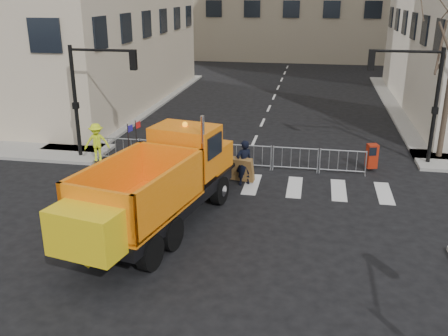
% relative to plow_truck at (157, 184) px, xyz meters
% --- Properties ---
extents(ground, '(120.00, 120.00, 0.00)m').
position_rel_plow_truck_xyz_m(ground, '(1.87, -0.74, -1.68)').
color(ground, black).
rests_on(ground, ground).
extents(sidewalk_back, '(64.00, 5.00, 0.15)m').
position_rel_plow_truck_xyz_m(sidewalk_back, '(1.87, 7.76, -1.60)').
color(sidewalk_back, gray).
rests_on(sidewalk_back, ground).
extents(traffic_light_left, '(0.18, 0.18, 5.40)m').
position_rel_plow_truck_xyz_m(traffic_light_left, '(-6.13, 6.76, 1.02)').
color(traffic_light_left, black).
rests_on(traffic_light_left, ground).
extents(traffic_light_right, '(0.18, 0.18, 5.40)m').
position_rel_plow_truck_xyz_m(traffic_light_right, '(10.37, 8.76, 1.02)').
color(traffic_light_right, black).
rests_on(traffic_light_right, ground).
extents(crowd_barriers, '(12.60, 0.60, 1.10)m').
position_rel_plow_truck_xyz_m(crowd_barriers, '(1.12, 6.86, -1.13)').
color(crowd_barriers, '#9EA0A5').
rests_on(crowd_barriers, ground).
extents(plow_truck, '(4.59, 10.06, 3.78)m').
position_rel_plow_truck_xyz_m(plow_truck, '(0.00, 0.00, 0.00)').
color(plow_truck, black).
rests_on(plow_truck, ground).
extents(cop_a, '(0.85, 0.77, 1.94)m').
position_rel_plow_truck_xyz_m(cop_a, '(2.23, 4.68, -0.71)').
color(cop_a, black).
rests_on(cop_a, ground).
extents(cop_b, '(1.00, 0.84, 1.83)m').
position_rel_plow_truck_xyz_m(cop_b, '(1.16, 4.16, -0.77)').
color(cop_b, black).
rests_on(cop_b, ground).
extents(cop_c, '(1.07, 1.26, 2.03)m').
position_rel_plow_truck_xyz_m(cop_c, '(-0.41, 4.19, -0.67)').
color(cop_c, black).
rests_on(cop_c, ground).
extents(worker, '(1.32, 1.04, 1.79)m').
position_rel_plow_truck_xyz_m(worker, '(-4.93, 6.12, -0.63)').
color(worker, '#DCF61C').
rests_on(worker, sidewalk_back).
extents(newspaper_box, '(0.55, 0.52, 1.10)m').
position_rel_plow_truck_xyz_m(newspaper_box, '(7.66, 7.42, -0.98)').
color(newspaper_box, '#A2210C').
rests_on(newspaper_box, sidewalk_back).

